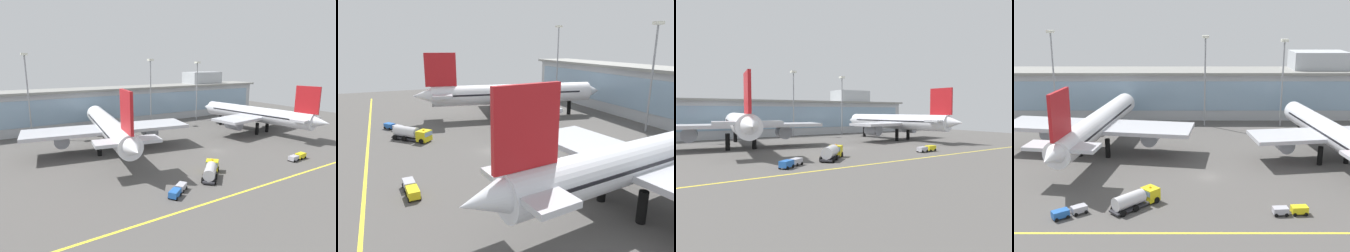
# 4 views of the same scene
# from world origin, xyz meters

# --- Properties ---
(ground_plane) EXTENTS (180.00, 180.00, 0.00)m
(ground_plane) POSITION_xyz_m (0.00, 0.00, 0.00)
(ground_plane) COLOR #514F4C
(taxiway_centreline_stripe) EXTENTS (144.00, 0.50, 0.01)m
(taxiway_centreline_stripe) POSITION_xyz_m (0.00, -22.00, 0.01)
(taxiway_centreline_stripe) COLOR yellow
(taxiway_centreline_stripe) RESTS_ON ground
(airliner_near_left) EXTENTS (43.62, 53.19, 17.84)m
(airliner_near_left) POSITION_xyz_m (-24.21, 15.04, 6.51)
(airliner_near_left) COLOR black
(airliner_near_left) RESTS_ON ground
(airliner_near_right) EXTENTS (34.59, 47.51, 16.60)m
(airliner_near_right) POSITION_xyz_m (26.24, 10.15, 6.07)
(airliner_near_right) COLOR black
(airliner_near_right) RESTS_ON ground
(fuel_tanker_truck) EXTENTS (8.14, 8.08, 2.90)m
(fuel_tanker_truck) POSITION_xyz_m (-12.72, -13.12, 1.51)
(fuel_tanker_truck) COLOR black
(fuel_tanker_truck) RESTS_ON ground
(baggage_tug_near) EXTENTS (5.45, 4.51, 1.40)m
(baggage_tug_near) POSITION_xyz_m (-23.17, -16.53, 0.79)
(baggage_tug_near) COLOR black
(baggage_tug_near) RESTS_ON ground
(service_truck_far) EXTENTS (5.70, 2.11, 1.40)m
(service_truck_far) POSITION_xyz_m (12.16, -15.97, 0.79)
(service_truck_far) COLOR black
(service_truck_far) RESTS_ON ground
(apron_light_mast_west) EXTENTS (1.80, 1.80, 26.03)m
(apron_light_mast_west) POSITION_xyz_m (-40.32, 39.17, 16.78)
(apron_light_mast_west) COLOR gray
(apron_light_mast_west) RESTS_ON ground
(apron_light_mast_east) EXTENTS (1.80, 1.80, 24.71)m
(apron_light_mast_east) POSITION_xyz_m (1.02, 38.42, 16.05)
(apron_light_mast_east) COLOR gray
(apron_light_mast_east) RESTS_ON ground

